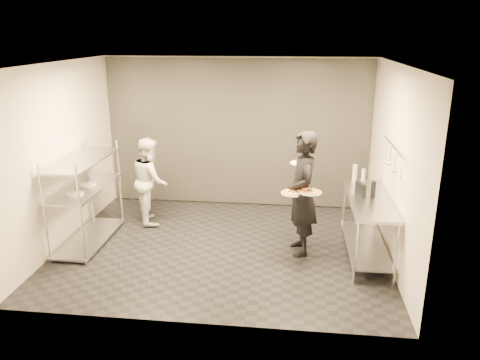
# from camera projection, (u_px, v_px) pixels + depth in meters

# --- Properties ---
(room_shell) EXTENTS (5.00, 4.00, 2.80)m
(room_shell) POSITION_uv_depth(u_px,v_px,m) (231.00, 143.00, 8.00)
(room_shell) COLOR black
(room_shell) RESTS_ON ground
(pass_rack) EXTENTS (0.60, 1.60, 1.50)m
(pass_rack) POSITION_uv_depth(u_px,v_px,m) (86.00, 196.00, 7.31)
(pass_rack) COLOR silver
(pass_rack) RESTS_ON ground
(prep_counter) EXTENTS (0.60, 1.80, 0.92)m
(prep_counter) POSITION_uv_depth(u_px,v_px,m) (368.00, 217.00, 6.88)
(prep_counter) COLOR silver
(prep_counter) RESTS_ON ground
(utensil_rail) EXTENTS (0.07, 1.20, 0.31)m
(utensil_rail) POSITION_uv_depth(u_px,v_px,m) (391.00, 157.00, 6.57)
(utensil_rail) COLOR silver
(utensil_rail) RESTS_ON room_shell
(waiter) EXTENTS (0.58, 0.76, 1.88)m
(waiter) POSITION_uv_depth(u_px,v_px,m) (302.00, 194.00, 6.90)
(waiter) COLOR black
(waiter) RESTS_ON ground
(chef) EXTENTS (0.81, 0.89, 1.51)m
(chef) POSITION_uv_depth(u_px,v_px,m) (150.00, 180.00, 8.12)
(chef) COLOR silver
(chef) RESTS_ON ground
(pizza_plate_near) EXTENTS (0.33, 0.33, 0.05)m
(pizza_plate_near) POSITION_uv_depth(u_px,v_px,m) (293.00, 192.00, 6.71)
(pizza_plate_near) COLOR silver
(pizza_plate_near) RESTS_ON waiter
(pizza_plate_far) EXTENTS (0.32, 0.32, 0.05)m
(pizza_plate_far) POSITION_uv_depth(u_px,v_px,m) (310.00, 192.00, 6.64)
(pizza_plate_far) COLOR silver
(pizza_plate_far) RESTS_ON waiter
(salad_plate) EXTENTS (0.31, 0.31, 0.07)m
(salad_plate) POSITION_uv_depth(u_px,v_px,m) (300.00, 162.00, 7.08)
(salad_plate) COLOR silver
(salad_plate) RESTS_ON waiter
(pos_monitor) EXTENTS (0.13, 0.27, 0.19)m
(pos_monitor) POSITION_uv_depth(u_px,v_px,m) (361.00, 189.00, 6.87)
(pos_monitor) COLOR black
(pos_monitor) RESTS_ON prep_counter
(bottle_green) EXTENTS (0.08, 0.08, 0.27)m
(bottle_green) POSITION_uv_depth(u_px,v_px,m) (355.00, 173.00, 7.52)
(bottle_green) COLOR gray
(bottle_green) RESTS_ON prep_counter
(bottle_clear) EXTENTS (0.06, 0.06, 0.20)m
(bottle_clear) POSITION_uv_depth(u_px,v_px,m) (363.00, 175.00, 7.52)
(bottle_clear) COLOR gray
(bottle_clear) RESTS_ON prep_counter
(bottle_dark) EXTENTS (0.07, 0.07, 0.24)m
(bottle_dark) POSITION_uv_depth(u_px,v_px,m) (373.00, 189.00, 6.79)
(bottle_dark) COLOR black
(bottle_dark) RESTS_ON prep_counter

